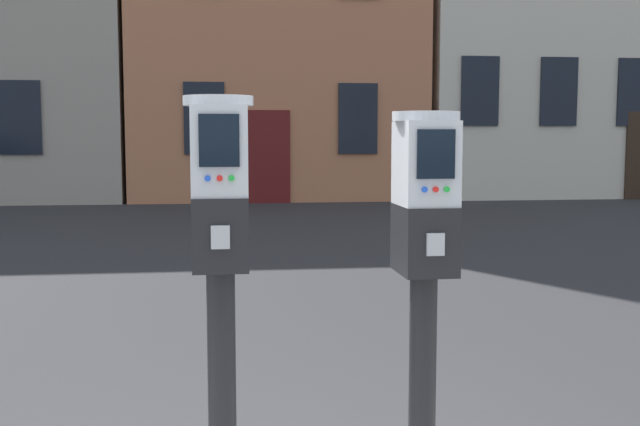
% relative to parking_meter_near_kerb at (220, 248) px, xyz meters
% --- Properties ---
extents(parking_meter_near_kerb, '(0.22, 0.25, 1.52)m').
position_rel_parking_meter_near_kerb_xyz_m(parking_meter_near_kerb, '(0.00, 0.00, 0.00)').
color(parking_meter_near_kerb, black).
rests_on(parking_meter_near_kerb, sidewalk_slab).
extents(parking_meter_twin_adjacent, '(0.22, 0.25, 1.47)m').
position_rel_parking_meter_near_kerb_xyz_m(parking_meter_twin_adjacent, '(0.66, -0.00, -0.03)').
color(parking_meter_twin_adjacent, black).
rests_on(parking_meter_twin_adjacent, sidewalk_slab).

